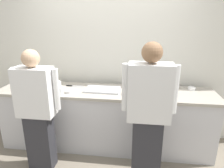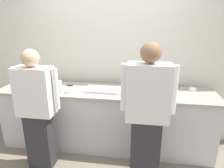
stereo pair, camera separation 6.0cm
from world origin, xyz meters
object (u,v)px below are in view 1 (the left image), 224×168
(plate_stack_front, at_px, (131,92))
(squeeze_bottle_primary, at_px, (18,82))
(chef_center, at_px, (148,113))
(sheet_tray, at_px, (102,90))
(ramekin_red_sauce, at_px, (47,83))
(chef_near_left, at_px, (37,110))
(mixing_bowl_steel, at_px, (163,89))
(deli_cup, at_px, (60,90))
(plate_stack_rear, at_px, (54,85))
(ramekin_orange_sauce, at_px, (69,91))
(chefs_knife, at_px, (74,86))
(ramekin_yellow_sauce, at_px, (146,88))
(ramekin_green_sauce, at_px, (192,88))

(plate_stack_front, height_order, squeeze_bottle_primary, squeeze_bottle_primary)
(chef_center, height_order, sheet_tray, chef_center)
(ramekin_red_sauce, bearing_deg, sheet_tray, -10.65)
(chef_near_left, height_order, plate_stack_front, chef_near_left)
(mixing_bowl_steel, relative_size, squeeze_bottle_primary, 1.78)
(plate_stack_front, bearing_deg, deli_cup, -175.19)
(plate_stack_front, bearing_deg, sheet_tray, 164.72)
(plate_stack_rear, distance_m, ramekin_orange_sauce, 0.33)
(ramekin_orange_sauce, distance_m, deli_cup, 0.13)
(ramekin_orange_sauce, bearing_deg, mixing_bowl_steel, 6.44)
(mixing_bowl_steel, bearing_deg, sheet_tray, 179.33)
(plate_stack_rear, bearing_deg, ramekin_orange_sauce, -30.55)
(ramekin_orange_sauce, distance_m, chefs_knife, 0.28)
(ramekin_yellow_sauce, xyz_separation_m, deli_cup, (-1.20, -0.32, 0.02))
(mixing_bowl_steel, distance_m, deli_cup, 1.44)
(plate_stack_rear, distance_m, squeeze_bottle_primary, 0.53)
(chefs_knife, bearing_deg, ramekin_green_sauce, 2.12)
(squeeze_bottle_primary, distance_m, chefs_knife, 0.81)
(mixing_bowl_steel, height_order, chefs_knife, mixing_bowl_steel)
(chef_center, relative_size, plate_stack_rear, 8.45)
(sheet_tray, distance_m, ramekin_green_sauce, 1.31)
(chef_center, xyz_separation_m, chefs_knife, (-1.11, 0.75, 0.02))
(plate_stack_rear, bearing_deg, chefs_knife, 23.79)
(plate_stack_front, xyz_separation_m, ramekin_green_sauce, (0.87, 0.30, -0.01))
(sheet_tray, bearing_deg, chefs_knife, 165.36)
(chef_center, xyz_separation_m, ramekin_orange_sauce, (-1.08, 0.47, 0.04))
(ramekin_yellow_sauce, height_order, deli_cup, deli_cup)
(sheet_tray, bearing_deg, ramekin_yellow_sauce, 10.99)
(chefs_knife, bearing_deg, squeeze_bottle_primary, -166.60)
(ramekin_green_sauce, height_order, deli_cup, deli_cup)
(plate_stack_front, bearing_deg, ramekin_yellow_sauce, 47.83)
(squeeze_bottle_primary, height_order, ramekin_orange_sauce, squeeze_bottle_primary)
(chef_center, bearing_deg, ramekin_orange_sauce, 156.53)
(plate_stack_front, bearing_deg, chef_near_left, -157.45)
(squeeze_bottle_primary, height_order, chefs_knife, squeeze_bottle_primary)
(plate_stack_rear, bearing_deg, ramekin_yellow_sauce, 4.78)
(chef_near_left, height_order, ramekin_orange_sauce, chef_near_left)
(mixing_bowl_steel, bearing_deg, ramekin_green_sauce, 24.85)
(ramekin_orange_sauce, bearing_deg, chef_near_left, -122.33)
(chef_center, height_order, chefs_knife, chef_center)
(chefs_knife, bearing_deg, ramekin_yellow_sauce, 0.00)
(squeeze_bottle_primary, xyz_separation_m, chefs_knife, (0.78, 0.19, -0.09))
(chef_center, xyz_separation_m, ramekin_green_sauce, (0.66, 0.82, 0.04))
(sheet_tray, bearing_deg, chef_center, -44.69)
(sheet_tray, height_order, ramekin_red_sauce, ramekin_red_sauce)
(ramekin_orange_sauce, bearing_deg, deli_cup, -161.66)
(squeeze_bottle_primary, height_order, deli_cup, squeeze_bottle_primary)
(chef_near_left, bearing_deg, deli_cup, 68.58)
(ramekin_red_sauce, bearing_deg, plate_stack_front, -12.12)
(mixing_bowl_steel, height_order, ramekin_orange_sauce, mixing_bowl_steel)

